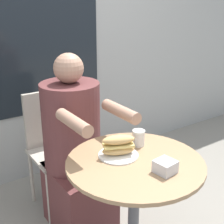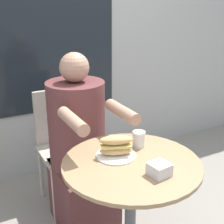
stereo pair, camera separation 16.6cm
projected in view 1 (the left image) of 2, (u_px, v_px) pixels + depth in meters
storefront_wall at (25, 12)px, 2.41m from camera, size 8.00×0.09×2.80m
cafe_table at (134, 194)px, 1.64m from camera, size 0.70×0.70×0.73m
diner_chair at (53, 139)px, 2.30m from camera, size 0.38×0.38×0.87m
seated_diner at (75, 158)px, 2.04m from camera, size 0.37×0.67×1.20m
sandwich_on_plate at (118, 147)px, 1.60m from camera, size 0.21×0.21×0.11m
drink_cup at (138, 138)px, 1.72m from camera, size 0.07×0.07×0.09m
napkin_box at (165, 167)px, 1.45m from camera, size 0.10×0.10×0.06m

